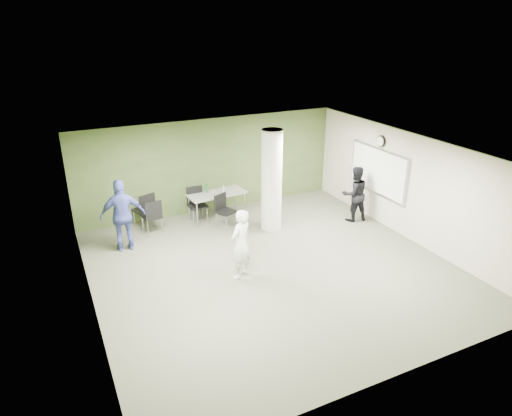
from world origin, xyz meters
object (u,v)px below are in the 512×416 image
chair_back_left (152,214)px  man_blue (123,215)px  woman_white (241,244)px  man_black (355,194)px  folding_table (217,195)px

chair_back_left → man_blue: (-0.86, -0.62, 0.37)m
woman_white → man_black: (4.22, 1.49, -0.01)m
man_black → man_blue: man_blue is taller
chair_back_left → man_black: 5.69m
chair_back_left → man_black: bearing=157.0°
chair_back_left → woman_white: bearing=105.2°
folding_table → chair_back_left: 1.95m
woman_white → man_blue: (-2.09, 2.49, 0.11)m
chair_back_left → man_black: man_black is taller
folding_table → woman_white: woman_white is taller
woman_white → folding_table: bearing=-130.1°
woman_white → man_blue: 3.25m
man_blue → woman_white: bearing=136.9°
chair_back_left → woman_white: 3.35m
woman_white → chair_back_left: bearing=-96.6°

